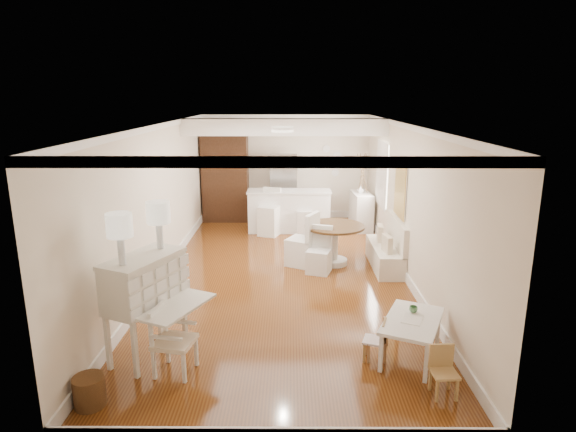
{
  "coord_description": "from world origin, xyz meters",
  "views": [
    {
      "loc": [
        0.13,
        -8.48,
        3.29
      ],
      "look_at": [
        0.09,
        0.3,
        1.09
      ],
      "focal_mm": 30.0,
      "sensor_mm": 36.0,
      "label": 1
    }
  ],
  "objects_px": {
    "secretary_bureau": "(146,307)",
    "slip_chair_near": "(319,250)",
    "kids_chair_b": "(374,340)",
    "bar_stool_left": "(269,212)",
    "sideboard": "(361,211)",
    "wicker_basket": "(89,391)",
    "bar_stool_right": "(304,215)",
    "slip_chair_far": "(302,239)",
    "breakfast_counter": "(289,211)",
    "kids_chair_c": "(444,372)",
    "dining_table": "(334,245)",
    "fridge": "(297,188)",
    "pantry_cabinet": "(226,178)",
    "gustavian_armchair": "(175,340)",
    "kids_chair_a": "(376,339)",
    "kids_table": "(411,339)"
  },
  "relations": [
    {
      "from": "gustavian_armchair",
      "to": "slip_chair_far",
      "type": "distance_m",
      "value": 4.19
    },
    {
      "from": "kids_chair_b",
      "to": "slip_chair_near",
      "type": "relative_size",
      "value": 0.62
    },
    {
      "from": "slip_chair_far",
      "to": "gustavian_armchair",
      "type": "bearing_deg",
      "value": 4.53
    },
    {
      "from": "fridge",
      "to": "dining_table",
      "type": "bearing_deg",
      "value": -78.58
    },
    {
      "from": "gustavian_armchair",
      "to": "pantry_cabinet",
      "type": "height_order",
      "value": "pantry_cabinet"
    },
    {
      "from": "kids_chair_c",
      "to": "slip_chair_far",
      "type": "height_order",
      "value": "slip_chair_far"
    },
    {
      "from": "slip_chair_far",
      "to": "breakfast_counter",
      "type": "distance_m",
      "value": 2.49
    },
    {
      "from": "kids_chair_b",
      "to": "bar_stool_left",
      "type": "relative_size",
      "value": 0.49
    },
    {
      "from": "kids_chair_a",
      "to": "breakfast_counter",
      "type": "distance_m",
      "value": 6.13
    },
    {
      "from": "kids_chair_c",
      "to": "kids_chair_b",
      "type": "bearing_deg",
      "value": 126.99
    },
    {
      "from": "secretary_bureau",
      "to": "bar_stool_left",
      "type": "xyz_separation_m",
      "value": [
        1.32,
        5.57,
        -0.11
      ]
    },
    {
      "from": "fridge",
      "to": "secretary_bureau",
      "type": "bearing_deg",
      "value": -105.97
    },
    {
      "from": "kids_chair_b",
      "to": "bar_stool_left",
      "type": "bearing_deg",
      "value": -146.69
    },
    {
      "from": "secretary_bureau",
      "to": "kids_chair_c",
      "type": "distance_m",
      "value": 3.68
    },
    {
      "from": "dining_table",
      "to": "sideboard",
      "type": "distance_m",
      "value": 2.8
    },
    {
      "from": "wicker_basket",
      "to": "kids_chair_c",
      "type": "height_order",
      "value": "kids_chair_c"
    },
    {
      "from": "slip_chair_near",
      "to": "pantry_cabinet",
      "type": "distance_m",
      "value": 4.64
    },
    {
      "from": "kids_table",
      "to": "bar_stool_left",
      "type": "height_order",
      "value": "bar_stool_left"
    },
    {
      "from": "kids_chair_c",
      "to": "gustavian_armchair",
      "type": "bearing_deg",
      "value": 167.97
    },
    {
      "from": "secretary_bureau",
      "to": "dining_table",
      "type": "distance_m",
      "value": 4.43
    },
    {
      "from": "bar_stool_right",
      "to": "sideboard",
      "type": "relative_size",
      "value": 0.96
    },
    {
      "from": "wicker_basket",
      "to": "bar_stool_right",
      "type": "relative_size",
      "value": 0.37
    },
    {
      "from": "slip_chair_far",
      "to": "fridge",
      "type": "height_order",
      "value": "fridge"
    },
    {
      "from": "bar_stool_left",
      "to": "sideboard",
      "type": "bearing_deg",
      "value": 34.21
    },
    {
      "from": "secretary_bureau",
      "to": "wicker_basket",
      "type": "height_order",
      "value": "secretary_bureau"
    },
    {
      "from": "kids_chair_b",
      "to": "slip_chair_near",
      "type": "height_order",
      "value": "slip_chair_near"
    },
    {
      "from": "kids_chair_c",
      "to": "sideboard",
      "type": "bearing_deg",
      "value": 85.84
    },
    {
      "from": "kids_chair_c",
      "to": "breakfast_counter",
      "type": "height_order",
      "value": "breakfast_counter"
    },
    {
      "from": "gustavian_armchair",
      "to": "kids_chair_a",
      "type": "bearing_deg",
      "value": -71.7
    },
    {
      "from": "slip_chair_far",
      "to": "bar_stool_right",
      "type": "distance_m",
      "value": 2.25
    },
    {
      "from": "kids_chair_c",
      "to": "sideboard",
      "type": "distance_m",
      "value": 7.01
    },
    {
      "from": "gustavian_armchair",
      "to": "sideboard",
      "type": "distance_m",
      "value": 7.28
    },
    {
      "from": "pantry_cabinet",
      "to": "slip_chair_far",
      "type": "bearing_deg",
      "value": -61.15
    },
    {
      "from": "kids_table",
      "to": "secretary_bureau",
      "type": "bearing_deg",
      "value": 179.14
    },
    {
      "from": "slip_chair_near",
      "to": "gustavian_armchair",
      "type": "bearing_deg",
      "value": -101.97
    },
    {
      "from": "kids_chair_a",
      "to": "sideboard",
      "type": "xyz_separation_m",
      "value": [
        0.69,
        6.23,
        0.19
      ]
    },
    {
      "from": "gustavian_armchair",
      "to": "slip_chair_near",
      "type": "distance_m",
      "value": 3.94
    },
    {
      "from": "slip_chair_far",
      "to": "bar_stool_left",
      "type": "bearing_deg",
      "value": -133.35
    },
    {
      "from": "breakfast_counter",
      "to": "fridge",
      "type": "height_order",
      "value": "fridge"
    },
    {
      "from": "dining_table",
      "to": "bar_stool_left",
      "type": "height_order",
      "value": "bar_stool_left"
    },
    {
      "from": "secretary_bureau",
      "to": "slip_chair_near",
      "type": "relative_size",
      "value": 1.53
    },
    {
      "from": "kids_chair_b",
      "to": "bar_stool_left",
      "type": "distance_m",
      "value": 5.9
    },
    {
      "from": "gustavian_armchair",
      "to": "fridge",
      "type": "height_order",
      "value": "fridge"
    },
    {
      "from": "kids_chair_a",
      "to": "bar_stool_left",
      "type": "distance_m",
      "value": 5.89
    },
    {
      "from": "secretary_bureau",
      "to": "slip_chair_near",
      "type": "height_order",
      "value": "secretary_bureau"
    },
    {
      "from": "secretary_bureau",
      "to": "bar_stool_right",
      "type": "height_order",
      "value": "secretary_bureau"
    },
    {
      "from": "gustavian_armchair",
      "to": "slip_chair_far",
      "type": "relative_size",
      "value": 0.79
    },
    {
      "from": "dining_table",
      "to": "breakfast_counter",
      "type": "distance_m",
      "value": 2.6
    },
    {
      "from": "kids_chair_c",
      "to": "fridge",
      "type": "relative_size",
      "value": 0.32
    },
    {
      "from": "kids_chair_b",
      "to": "pantry_cabinet",
      "type": "bearing_deg",
      "value": -140.78
    }
  ]
}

